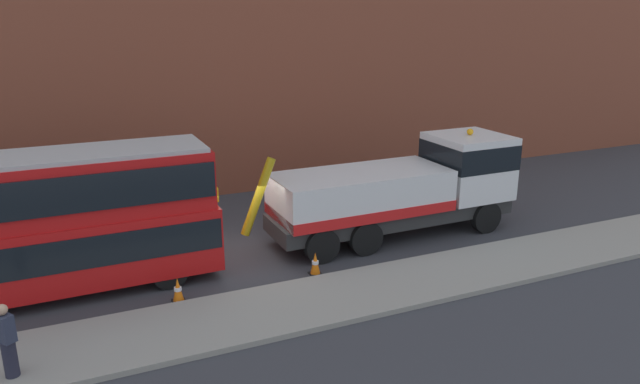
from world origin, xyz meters
TOP-DOWN VIEW (x-y plane):
  - ground_plane at (0.00, 0.00)m, footprint 120.00×120.00m
  - near_kerb at (0.00, -4.20)m, footprint 60.00×2.80m
  - building_facade at (0.00, 7.44)m, footprint 60.00×1.50m
  - recovery_tow_truck at (5.97, -0.53)m, footprint 10.16×2.75m
  - double_decker_bus at (-6.49, -0.53)m, footprint 11.07×2.69m
  - pedestrian_onlooker at (-6.53, -4.80)m, footprint 0.44×0.48m
  - traffic_cone_near_bus at (-2.54, -2.54)m, footprint 0.36×0.36m
  - traffic_cone_midway at (1.66, -2.43)m, footprint 0.36×0.36m

SIDE VIEW (x-z plane):
  - ground_plane at x=0.00m, z-range 0.00..0.00m
  - near_kerb at x=0.00m, z-range 0.00..0.15m
  - traffic_cone_near_bus at x=-2.54m, z-range -0.02..0.70m
  - traffic_cone_midway at x=1.66m, z-range -0.02..0.70m
  - pedestrian_onlooker at x=-6.53m, z-range 0.13..1.84m
  - recovery_tow_truck at x=5.97m, z-range -0.08..3.59m
  - double_decker_bus at x=-6.49m, z-range 0.20..4.26m
  - building_facade at x=0.00m, z-range 0.07..16.07m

